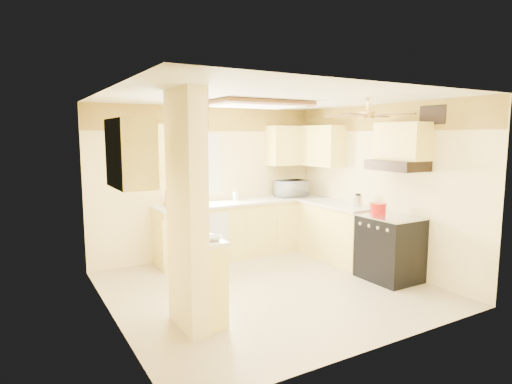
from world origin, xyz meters
TOP-DOWN VIEW (x-y plane):
  - floor at (0.00, 0.00)m, footprint 4.00×4.00m
  - ceiling at (0.00, 0.00)m, footprint 4.00×4.00m
  - wall_back at (0.00, 1.90)m, footprint 4.00×0.00m
  - wall_front at (0.00, -1.90)m, footprint 4.00×0.00m
  - wall_left at (-2.00, 0.00)m, footprint 0.00×3.80m
  - wall_right at (2.00, 0.00)m, footprint 0.00×3.80m
  - wallpaper_border at (0.00, 1.88)m, footprint 4.00×0.02m
  - partition_column at (-1.35, -0.55)m, footprint 0.20×0.70m
  - partition_ledge at (-1.13, -0.55)m, footprint 0.25×0.55m
  - ledge_top at (-1.13, -0.55)m, footprint 0.28×0.58m
  - lower_cabinets_back at (0.50, 1.60)m, footprint 3.00×0.60m
  - lower_cabinets_right at (1.70, 0.60)m, footprint 0.60×1.40m
  - countertop_back at (0.50, 1.59)m, footprint 3.04×0.64m
  - countertop_right at (1.69, 0.60)m, footprint 0.64×1.44m
  - dishwasher_panel at (-0.25, 1.29)m, footprint 0.58×0.02m
  - window at (-0.25, 1.89)m, footprint 0.92×0.02m
  - upper_cab_back_left at (-0.85, 1.72)m, footprint 0.60×0.35m
  - upper_cab_back_right at (1.55, 1.72)m, footprint 0.90×0.35m
  - upper_cab_right at (1.82, 1.25)m, footprint 0.35×1.00m
  - upper_cab_left_wall at (-1.82, -0.25)m, footprint 0.35×0.75m
  - upper_cab_over_stove at (1.82, -0.55)m, footprint 0.35×0.76m
  - stove at (1.67, -0.55)m, footprint 0.68×0.77m
  - range_hood at (1.74, -0.55)m, footprint 0.50×0.76m
  - poster_menu at (-1.24, -0.55)m, footprint 0.02×0.42m
  - poster_nashville at (-1.24, -0.55)m, footprint 0.02×0.42m
  - ceiling_light_panel at (0.10, 0.50)m, footprint 1.35×0.95m
  - ceiling_fan at (1.00, -0.70)m, footprint 1.15×1.15m
  - vent_grate at (1.98, -0.90)m, footprint 0.02×0.40m
  - microwave at (1.47, 1.60)m, footprint 0.54×0.37m
  - bowl at (-1.10, -0.66)m, footprint 0.24×0.24m
  - dutch_oven at (1.62, -0.35)m, footprint 0.24×0.24m
  - kettle at (1.75, 0.20)m, footprint 0.13×0.13m
  - dish_rack at (-0.63, 1.63)m, footprint 0.45×0.35m
  - utensil_crock at (0.40, 1.71)m, footprint 0.11×0.11m

SIDE VIEW (x-z plane):
  - floor at x=0.00m, z-range 0.00..0.00m
  - dishwasher_panel at x=-0.25m, z-range 0.03..0.83m
  - partition_ledge at x=-1.13m, z-range 0.00..0.90m
  - lower_cabinets_back at x=0.50m, z-range 0.00..0.90m
  - lower_cabinets_right at x=1.70m, z-range 0.00..0.90m
  - stove at x=1.67m, z-range 0.00..0.92m
  - ledge_top at x=-1.13m, z-range 0.90..0.94m
  - countertop_back at x=0.50m, z-range 0.90..0.94m
  - countertop_right at x=1.69m, z-range 0.90..0.94m
  - bowl at x=-1.10m, z-range 0.94..0.99m
  - dutch_oven at x=1.62m, z-range 0.92..1.07m
  - utensil_crock at x=0.40m, z-range 0.90..1.13m
  - dish_rack at x=-0.63m, z-range 0.91..1.15m
  - kettle at x=1.75m, z-range 0.93..1.13m
  - microwave at x=1.47m, z-range 0.94..1.23m
  - poster_nashville at x=-1.24m, z-range 0.92..1.48m
  - wall_back at x=0.00m, z-range -0.75..3.25m
  - wall_front at x=0.00m, z-range -0.75..3.25m
  - wall_left at x=-2.00m, z-range -0.65..3.15m
  - wall_right at x=2.00m, z-range -0.65..3.15m
  - partition_column at x=-1.35m, z-range 0.00..2.50m
  - window at x=-0.25m, z-range 1.04..2.06m
  - range_hood at x=1.74m, z-range 1.55..1.69m
  - upper_cab_back_left at x=-0.85m, z-range 1.50..2.20m
  - upper_cab_back_right at x=1.55m, z-range 1.50..2.20m
  - upper_cab_right at x=1.82m, z-range 1.50..2.20m
  - upper_cab_left_wall at x=-1.82m, z-range 1.50..2.20m
  - poster_menu at x=-1.24m, z-range 1.57..2.14m
  - upper_cab_over_stove at x=1.82m, z-range 1.69..2.21m
  - ceiling_fan at x=1.00m, z-range 2.16..2.42m
  - wallpaper_border at x=0.00m, z-range 2.10..2.50m
  - vent_grate at x=1.98m, z-range 2.17..2.42m
  - ceiling_light_panel at x=0.10m, z-range 2.42..2.49m
  - ceiling at x=0.00m, z-range 2.50..2.50m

